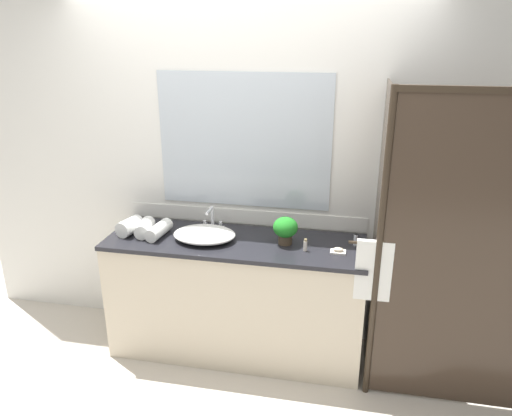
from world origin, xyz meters
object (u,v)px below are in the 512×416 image
sink_basin (204,234)px  potted_plant (285,229)px  rolled_towel_far_edge (159,230)px  amenity_bottle_shampoo (356,240)px  rolled_towel_near_edge (130,226)px  soap_dish (338,251)px  rolled_towel_middle (145,228)px  amenity_bottle_lotion (305,245)px  faucet (212,221)px

sink_basin → potted_plant: potted_plant is taller
rolled_towel_far_edge → amenity_bottle_shampoo: bearing=4.9°
potted_plant → rolled_towel_near_edge: 1.11m
soap_dish → rolled_towel_middle: 1.36m
amenity_bottle_shampoo → rolled_towel_far_edge: (-1.36, -0.12, 0.01)m
amenity_bottle_lotion → rolled_towel_far_edge: bearing=177.9°
potted_plant → rolled_towel_far_edge: size_ratio=0.76×
soap_dish → amenity_bottle_shampoo: amenity_bottle_shampoo is taller
soap_dish → amenity_bottle_shampoo: 0.18m
soap_dish → rolled_towel_far_edge: size_ratio=0.40×
rolled_towel_far_edge → rolled_towel_middle: bearing=174.1°
rolled_towel_near_edge → amenity_bottle_lotion: bearing=-1.8°
rolled_towel_middle → potted_plant: bearing=2.2°
potted_plant → amenity_bottle_shampoo: size_ratio=2.22×
rolled_towel_middle → amenity_bottle_lotion: bearing=-2.4°
amenity_bottle_shampoo → sink_basin: bearing=-174.0°
amenity_bottle_shampoo → amenity_bottle_lotion: size_ratio=1.02×
potted_plant → rolled_towel_middle: (-1.00, -0.04, -0.06)m
amenity_bottle_lotion → rolled_towel_far_edge: 1.04m
soap_dish → amenity_bottle_lotion: size_ratio=1.18×
amenity_bottle_lotion → rolled_towel_middle: (-1.15, 0.05, 0.01)m
sink_basin → faucet: faucet is taller
amenity_bottle_shampoo → rolled_towel_far_edge: 1.36m
potted_plant → rolled_towel_far_edge: bearing=-176.8°
potted_plant → amenity_bottle_shampoo: bearing=8.2°
sink_basin → soap_dish: (0.92, -0.03, -0.02)m
faucet → rolled_towel_middle: 0.48m
soap_dish → rolled_towel_near_edge: rolled_towel_near_edge is taller
faucet → amenity_bottle_lotion: size_ratio=2.08×
faucet → amenity_bottle_lotion: 0.74m
soap_dish → amenity_bottle_shampoo: bearing=52.6°
sink_basin → rolled_towel_middle: 0.44m
sink_basin → faucet: 0.19m
faucet → rolled_towel_middle: (-0.44, -0.19, -0.01)m
amenity_bottle_lotion → rolled_towel_near_edge: size_ratio=0.45×
soap_dish → amenity_bottle_lotion: (-0.21, -0.01, 0.03)m
soap_dish → amenity_bottle_lotion: 0.22m
faucet → rolled_towel_middle: size_ratio=0.84×
sink_basin → faucet: size_ratio=2.48×
soap_dish → amenity_bottle_lotion: bearing=-177.1°
potted_plant → sink_basin: bearing=-175.8°
faucet → soap_dish: size_ratio=1.76×
potted_plant → soap_dish: size_ratio=1.91×
sink_basin → amenity_bottle_lotion: size_ratio=5.15×
amenity_bottle_lotion → soap_dish: bearing=2.9°
amenity_bottle_lotion → sink_basin: bearing=176.3°
potted_plant → faucet: bearing=165.1°
sink_basin → amenity_bottle_shampoo: 1.03m
sink_basin → amenity_bottle_shampoo: bearing=6.0°
amenity_bottle_shampoo → rolled_towel_near_edge: rolled_towel_near_edge is taller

